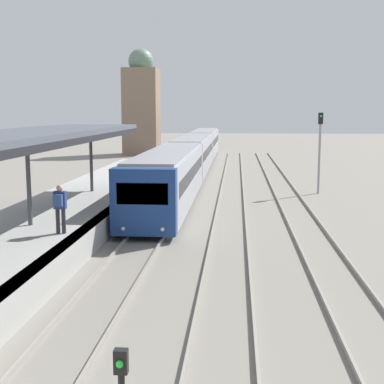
# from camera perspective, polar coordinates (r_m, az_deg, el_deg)

# --- Properties ---
(platform_canopy) EXTENTS (4.00, 20.92, 3.40)m
(platform_canopy) POSITION_cam_1_polar(r_m,az_deg,el_deg) (19.96, -17.13, 5.83)
(platform_canopy) COLOR #4C515B
(platform_canopy) RESTS_ON station_platform
(person_on_platform) EXTENTS (0.40, 0.40, 1.66)m
(person_on_platform) POSITION_cam_1_polar(r_m,az_deg,el_deg) (18.48, -13.92, -1.35)
(person_on_platform) COLOR #2D2D33
(person_on_platform) RESTS_ON station_platform
(train_near) EXTENTS (2.60, 47.64, 3.02)m
(train_near) POSITION_cam_1_polar(r_m,az_deg,el_deg) (44.16, 0.08, 4.17)
(train_near) COLOR navy
(train_near) RESTS_ON ground_plane
(signal_mast_far) EXTENTS (0.28, 0.29, 5.02)m
(signal_mast_far) POSITION_cam_1_polar(r_m,az_deg,el_deg) (34.03, 13.47, 5.11)
(signal_mast_far) COLOR gray
(signal_mast_far) RESTS_ON ground_plane
(distant_domed_building) EXTENTS (4.00, 4.00, 12.34)m
(distant_domed_building) POSITION_cam_1_polar(r_m,az_deg,el_deg) (64.28, -5.41, 9.22)
(distant_domed_building) COLOR #89705B
(distant_domed_building) RESTS_ON ground_plane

